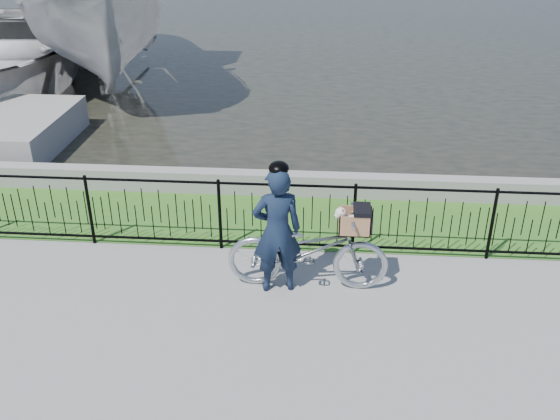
{
  "coord_description": "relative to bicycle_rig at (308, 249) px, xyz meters",
  "views": [
    {
      "loc": [
        0.53,
        -6.58,
        4.91
      ],
      "look_at": [
        -0.05,
        1.0,
        1.0
      ],
      "focal_mm": 40.0,
      "sensor_mm": 36.0,
      "label": 1
    }
  ],
  "objects": [
    {
      "name": "ground",
      "position": [
        -0.36,
        -0.69,
        -0.58
      ],
      "size": [
        120.0,
        120.0,
        0.0
      ],
      "primitive_type": "plane",
      "color": "gray",
      "rests_on": "ground"
    },
    {
      "name": "cyclist",
      "position": [
        -0.42,
        -0.1,
        0.34
      ],
      "size": [
        0.73,
        0.56,
        1.87
      ],
      "color": "#121E32",
      "rests_on": "ground"
    },
    {
      "name": "fence",
      "position": [
        -0.36,
        0.91,
        -0.01
      ],
      "size": [
        14.0,
        0.06,
        1.15
      ],
      "primitive_type": null,
      "color": "black",
      "rests_on": "ground"
    },
    {
      "name": "grass_strip",
      "position": [
        -0.36,
        1.91,
        -0.58
      ],
      "size": [
        60.0,
        2.0,
        0.01
      ],
      "primitive_type": "cube",
      "color": "#386C22",
      "rests_on": "ground"
    },
    {
      "name": "boat_near",
      "position": [
        -6.29,
        10.11,
        1.54
      ],
      "size": [
        7.82,
        11.15,
        5.84
      ],
      "color": "#A7A7A7",
      "rests_on": "water"
    },
    {
      "name": "quay_wall",
      "position": [
        -0.36,
        2.91,
        -0.38
      ],
      "size": [
        60.0,
        0.3,
        0.4
      ],
      "primitive_type": "cube",
      "color": "gray",
      "rests_on": "ground"
    },
    {
      "name": "bicycle_rig",
      "position": [
        0.0,
        0.0,
        0.0
      ],
      "size": [
        2.18,
        0.76,
        1.26
      ],
      "color": "#A8ADB4",
      "rests_on": "ground"
    }
  ]
}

